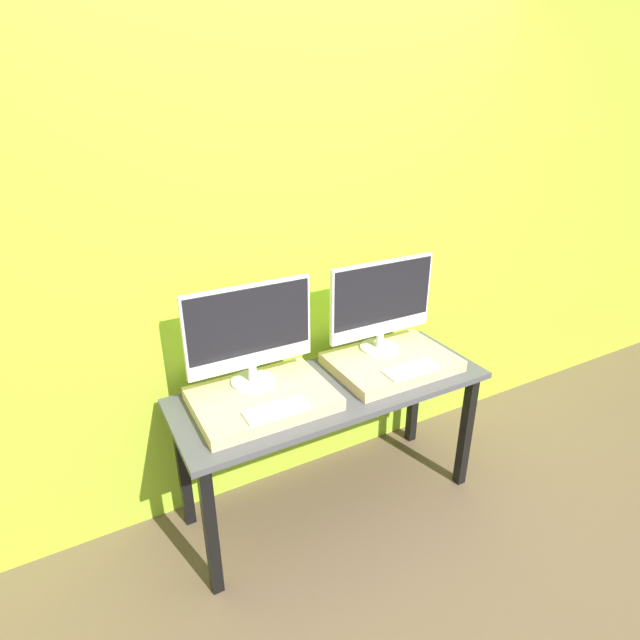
% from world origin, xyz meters
% --- Properties ---
extents(ground_plane, '(12.00, 12.00, 0.00)m').
position_xyz_m(ground_plane, '(0.00, 0.00, 0.00)').
color(ground_plane, brown).
extents(wall_back, '(8.00, 0.04, 2.60)m').
position_xyz_m(wall_back, '(0.00, 0.63, 1.30)').
color(wall_back, '#9ED12D').
rests_on(wall_back, ground_plane).
extents(workbench, '(1.53, 0.56, 0.72)m').
position_xyz_m(workbench, '(0.00, 0.28, 0.63)').
color(workbench, '#47474C').
rests_on(workbench, ground_plane).
extents(wooden_riser_left, '(0.61, 0.44, 0.06)m').
position_xyz_m(wooden_riser_left, '(-0.36, 0.30, 0.75)').
color(wooden_riser_left, '#D6B77F').
rests_on(wooden_riser_left, workbench).
extents(monitor_left, '(0.59, 0.20, 0.48)m').
position_xyz_m(monitor_left, '(-0.36, 0.40, 1.03)').
color(monitor_left, silver).
rests_on(monitor_left, wooden_riser_left).
extents(keyboard_left, '(0.28, 0.11, 0.01)m').
position_xyz_m(keyboard_left, '(-0.36, 0.14, 0.78)').
color(keyboard_left, silver).
rests_on(keyboard_left, wooden_riser_left).
extents(wooden_riser_right, '(0.61, 0.44, 0.06)m').
position_xyz_m(wooden_riser_right, '(0.36, 0.30, 0.75)').
color(wooden_riser_right, '#D6B77F').
rests_on(wooden_riser_right, workbench).
extents(monitor_right, '(0.59, 0.20, 0.48)m').
position_xyz_m(monitor_right, '(0.36, 0.40, 1.03)').
color(monitor_right, silver).
rests_on(monitor_right, wooden_riser_right).
extents(keyboard_right, '(0.28, 0.11, 0.01)m').
position_xyz_m(keyboard_right, '(0.36, 0.14, 0.78)').
color(keyboard_right, silver).
rests_on(keyboard_right, wooden_riser_right).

